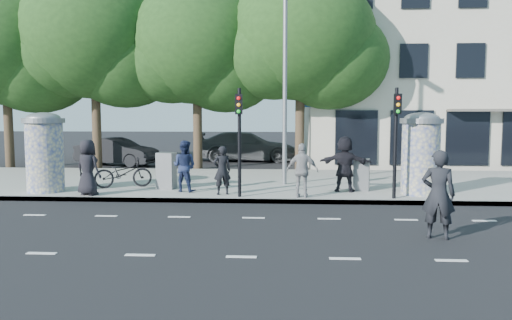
# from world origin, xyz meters

# --- Properties ---
(ground) EXTENTS (120.00, 120.00, 0.00)m
(ground) POSITION_xyz_m (0.00, 0.00, 0.00)
(ground) COLOR black
(ground) RESTS_ON ground
(sidewalk) EXTENTS (40.00, 8.00, 0.15)m
(sidewalk) POSITION_xyz_m (0.00, 7.50, 0.07)
(sidewalk) COLOR gray
(sidewalk) RESTS_ON ground
(curb) EXTENTS (40.00, 0.10, 0.16)m
(curb) POSITION_xyz_m (0.00, 3.55, 0.07)
(curb) COLOR slate
(curb) RESTS_ON ground
(lane_dash_near) EXTENTS (32.00, 0.12, 0.01)m
(lane_dash_near) POSITION_xyz_m (0.00, -2.20, 0.00)
(lane_dash_near) COLOR silver
(lane_dash_near) RESTS_ON ground
(lane_dash_far) EXTENTS (32.00, 0.12, 0.01)m
(lane_dash_far) POSITION_xyz_m (0.00, 1.40, 0.00)
(lane_dash_far) COLOR silver
(lane_dash_far) RESTS_ON ground
(ad_column_left) EXTENTS (1.36, 1.36, 2.65)m
(ad_column_left) POSITION_xyz_m (-7.20, 4.50, 1.54)
(ad_column_left) COLOR beige
(ad_column_left) RESTS_ON sidewalk
(ad_column_right) EXTENTS (1.36, 1.36, 2.65)m
(ad_column_right) POSITION_xyz_m (5.20, 4.70, 1.54)
(ad_column_right) COLOR beige
(ad_column_right) RESTS_ON sidewalk
(traffic_pole_near) EXTENTS (0.22, 0.31, 3.40)m
(traffic_pole_near) POSITION_xyz_m (-0.60, 3.79, 2.23)
(traffic_pole_near) COLOR black
(traffic_pole_near) RESTS_ON sidewalk
(traffic_pole_far) EXTENTS (0.22, 0.31, 3.40)m
(traffic_pole_far) POSITION_xyz_m (4.20, 3.79, 2.23)
(traffic_pole_far) COLOR black
(traffic_pole_far) RESTS_ON sidewalk
(street_lamp) EXTENTS (0.25, 0.93, 8.00)m
(street_lamp) POSITION_xyz_m (0.80, 6.63, 4.79)
(street_lamp) COLOR slate
(street_lamp) RESTS_ON sidewalk
(tree_far_left) EXTENTS (7.20, 7.20, 9.26)m
(tree_far_left) POSITION_xyz_m (-13.00, 12.50, 6.19)
(tree_far_left) COLOR #38281C
(tree_far_left) RESTS_ON ground
(tree_mid_left) EXTENTS (7.20, 7.20, 9.57)m
(tree_mid_left) POSITION_xyz_m (-8.50, 12.50, 6.50)
(tree_mid_left) COLOR #38281C
(tree_mid_left) RESTS_ON ground
(tree_near_left) EXTENTS (6.80, 6.80, 8.97)m
(tree_near_left) POSITION_xyz_m (-3.50, 12.70, 6.06)
(tree_near_left) COLOR #38281C
(tree_near_left) RESTS_ON ground
(tree_center) EXTENTS (7.00, 7.00, 9.30)m
(tree_center) POSITION_xyz_m (1.50, 12.30, 6.31)
(tree_center) COLOR #38281C
(tree_center) RESTS_ON ground
(building) EXTENTS (20.30, 15.85, 12.00)m
(building) POSITION_xyz_m (12.00, 19.99, 5.99)
(building) COLOR beige
(building) RESTS_ON ground
(ped_a) EXTENTS (1.02, 0.86, 1.79)m
(ped_a) POSITION_xyz_m (-5.48, 3.86, 1.04)
(ped_a) COLOR black
(ped_a) RESTS_ON sidewalk
(ped_b) EXTENTS (0.66, 0.53, 1.58)m
(ped_b) POSITION_xyz_m (-1.20, 4.24, 0.94)
(ped_b) COLOR black
(ped_b) RESTS_ON sidewalk
(ped_c) EXTENTS (0.99, 0.87, 1.72)m
(ped_c) POSITION_xyz_m (-2.54, 4.78, 1.01)
(ped_c) COLOR #1C2546
(ped_c) RESTS_ON sidewalk
(ped_e) EXTENTS (1.07, 0.71, 1.69)m
(ped_e) POSITION_xyz_m (1.37, 3.85, 1.00)
(ped_e) COLOR gray
(ped_e) RESTS_ON sidewalk
(ped_f) EXTENTS (1.82, 0.96, 1.87)m
(ped_f) POSITION_xyz_m (2.82, 5.09, 1.09)
(ped_f) COLOR black
(ped_f) RESTS_ON sidewalk
(man_road) EXTENTS (0.83, 0.66, 1.99)m
(man_road) POSITION_xyz_m (4.23, -0.50, 0.99)
(man_road) COLOR black
(man_road) RESTS_ON ground
(bicycle) EXTENTS (1.37, 2.10, 1.04)m
(bicycle) POSITION_xyz_m (-4.89, 5.53, 0.67)
(bicycle) COLOR black
(bicycle) RESTS_ON sidewalk
(cabinet_left) EXTENTS (0.68, 0.56, 1.26)m
(cabinet_left) POSITION_xyz_m (-3.30, 5.35, 0.78)
(cabinet_left) COLOR slate
(cabinet_left) RESTS_ON sidewalk
(cabinet_right) EXTENTS (0.59, 0.49, 1.09)m
(cabinet_right) POSITION_xyz_m (3.42, 5.36, 0.69)
(cabinet_right) COLOR slate
(cabinet_right) RESTS_ON sidewalk
(car_mid) EXTENTS (2.62, 4.67, 1.46)m
(car_mid) POSITION_xyz_m (-8.07, 14.08, 0.73)
(car_mid) COLOR black
(car_mid) RESTS_ON ground
(car_right) EXTENTS (2.53, 5.85, 1.68)m
(car_right) POSITION_xyz_m (-1.43, 16.86, 0.84)
(car_right) COLOR #4A4D51
(car_right) RESTS_ON ground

